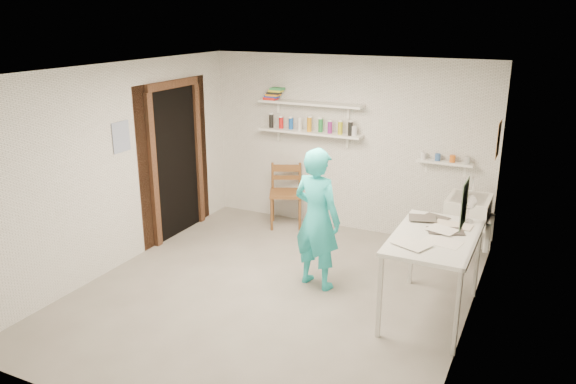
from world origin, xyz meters
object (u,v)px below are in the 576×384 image
at_px(man, 317,219).
at_px(wooden_chair, 286,193).
at_px(work_table, 432,276).
at_px(wall_clock, 321,190).
at_px(belfast_sink, 468,210).
at_px(desk_lamp, 469,202).

distance_m(man, wooden_chair, 1.90).
bearing_deg(work_table, wall_clock, 166.12).
relative_size(belfast_sink, work_table, 0.46).
xyz_separation_m(belfast_sink, wall_clock, (-1.45, -1.08, 0.36)).
bearing_deg(wooden_chair, belfast_sink, -29.76).
bearing_deg(wall_clock, belfast_sink, 50.01).
relative_size(belfast_sink, desk_lamp, 3.69).
distance_m(man, work_table, 1.35).
xyz_separation_m(belfast_sink, desk_lamp, (0.10, -0.89, 0.39)).
xyz_separation_m(belfast_sink, man, (-1.40, -1.29, 0.09)).
height_order(belfast_sink, wall_clock, wall_clock).
xyz_separation_m(wall_clock, work_table, (1.34, -0.33, -0.62)).
bearing_deg(wooden_chair, desk_lamp, -47.77).
bearing_deg(wall_clock, work_table, -0.46).
bearing_deg(desk_lamp, wall_clock, -173.14).
distance_m(belfast_sink, desk_lamp, 0.98).
bearing_deg(belfast_sink, wooden_chair, 174.99).
height_order(wall_clock, wooden_chair, wall_clock).
distance_m(belfast_sink, wooden_chair, 2.53).
height_order(man, work_table, man).
relative_size(wooden_chair, desk_lamp, 5.99).
bearing_deg(man, desk_lamp, -151.66).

